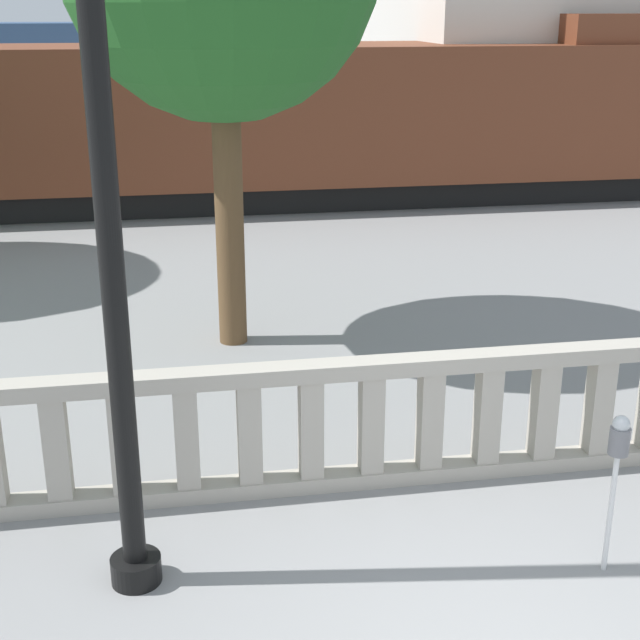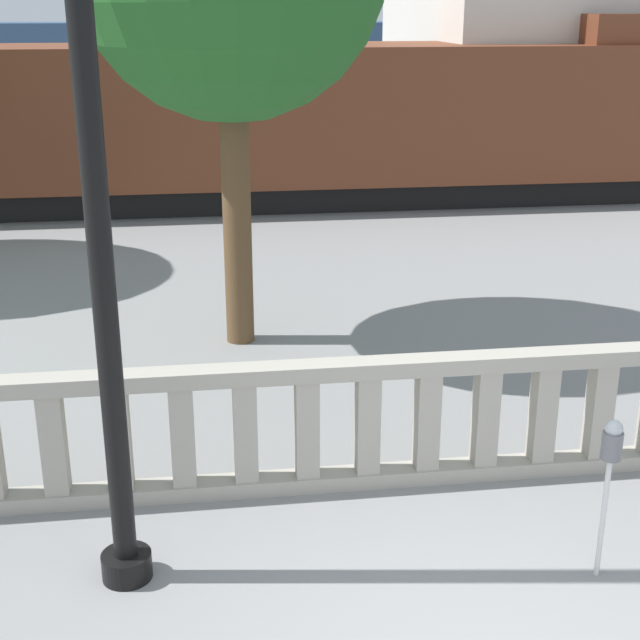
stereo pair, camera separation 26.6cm
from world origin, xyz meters
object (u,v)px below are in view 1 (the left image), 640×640
lamppost (106,199)px  train_far (139,68)px  train_near (178,123)px  parking_meter (618,451)px

lamppost → train_far: lamppost is taller
lamppost → train_far: (-0.45, 29.58, -1.05)m
lamppost → train_near: size_ratio=0.26×
lamppost → parking_meter: bearing=-7.4°
lamppost → train_near: lamppost is taller
lamppost → train_near: bearing=87.1°
parking_meter → train_near: (-2.81, 13.79, 0.73)m
train_far → lamppost: bearing=-89.1°
parking_meter → lamppost: bearing=172.6°
lamppost → train_far: size_ratio=0.24×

